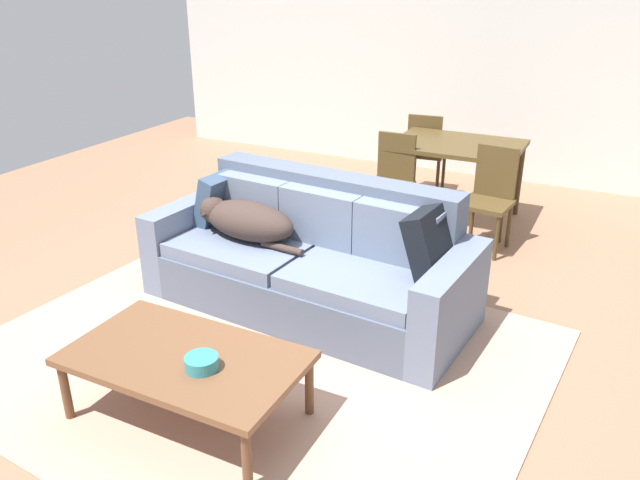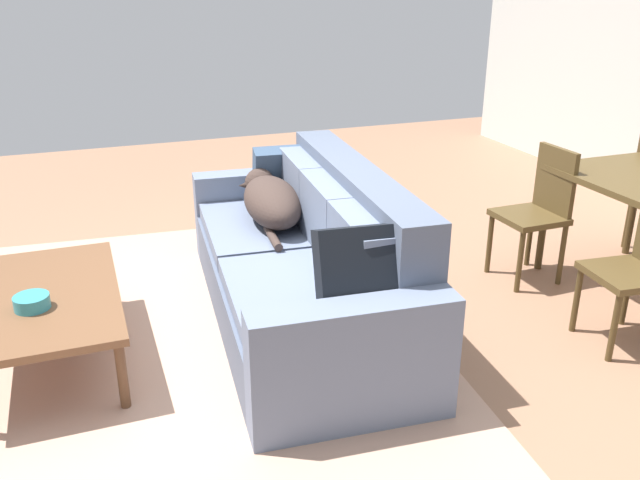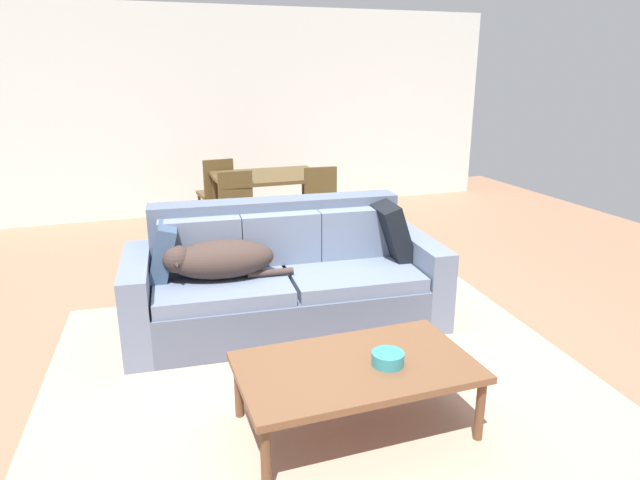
{
  "view_description": "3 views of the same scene",
  "coord_description": "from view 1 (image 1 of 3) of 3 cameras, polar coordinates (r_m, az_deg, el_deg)",
  "views": [
    {
      "loc": [
        1.78,
        -3.48,
        2.31
      ],
      "look_at": [
        0.04,
        -0.02,
        0.64
      ],
      "focal_mm": 35.55,
      "sensor_mm": 36.0,
      "label": 1
    },
    {
      "loc": [
        3.32,
        -0.99,
        1.99
      ],
      "look_at": [
        0.06,
        0.22,
        0.58
      ],
      "focal_mm": 37.62,
      "sensor_mm": 36.0,
      "label": 2
    },
    {
      "loc": [
        -1.23,
        -3.73,
        1.94
      ],
      "look_at": [
        0.1,
        0.06,
        0.7
      ],
      "focal_mm": 31.54,
      "sensor_mm": 36.0,
      "label": 3
    }
  ],
  "objects": [
    {
      "name": "ground_plane",
      "position": [
        4.55,
        -0.34,
        -7.24
      ],
      "size": [
        10.0,
        10.0,
        0.0
      ],
      "primitive_type": "plane",
      "color": "#93694F"
    },
    {
      "name": "dining_table",
      "position": [
        6.28,
        12.23,
        7.87
      ],
      "size": [
        1.2,
        0.9,
        0.77
      ],
      "color": "#4F3D1F",
      "rests_on": "ground"
    },
    {
      "name": "dining_chair_far_left",
      "position": [
        7.01,
        9.49,
        8.03
      ],
      "size": [
        0.44,
        0.44,
        0.9
      ],
      "rotation": [
        0.0,
        0.0,
        3.24
      ],
      "color": "#4F3D1F",
      "rests_on": "ground"
    },
    {
      "name": "back_partition",
      "position": [
        7.75,
        13.73,
        15.57
      ],
      "size": [
        8.0,
        0.12,
        2.7
      ],
      "primitive_type": "cube",
      "color": "silver",
      "rests_on": "ground"
    },
    {
      "name": "dining_chair_near_left",
      "position": [
        5.97,
        6.47,
        5.59
      ],
      "size": [
        0.41,
        0.41,
        0.91
      ],
      "rotation": [
        0.0,
        0.0,
        0.02
      ],
      "color": "#4F3D1F",
      "rests_on": "ground"
    },
    {
      "name": "dining_chair_near_right",
      "position": [
        5.73,
        15.06,
        3.99
      ],
      "size": [
        0.44,
        0.44,
        0.9
      ],
      "rotation": [
        0.0,
        0.0,
        -0.1
      ],
      "color": "#4F3D1F",
      "rests_on": "ground"
    },
    {
      "name": "bowl_on_coffee_table",
      "position": [
        3.37,
        -10.61,
        -10.8
      ],
      "size": [
        0.18,
        0.18,
        0.07
      ],
      "primitive_type": "cylinder",
      "color": "teal",
      "rests_on": "coffee_table"
    },
    {
      "name": "throw_pillow_by_left_arm",
      "position": [
        5.02,
        -9.07,
        3.68
      ],
      "size": [
        0.27,
        0.43,
        0.43
      ],
      "primitive_type": "cube",
      "rotation": [
        0.0,
        0.26,
        -0.1
      ],
      "color": "#374C66",
      "rests_on": "couch"
    },
    {
      "name": "coffee_table",
      "position": [
        3.54,
        -12.03,
        -10.59
      ],
      "size": [
        1.27,
        0.73,
        0.41
      ],
      "color": "brown",
      "rests_on": "ground"
    },
    {
      "name": "dog_on_left_cushion",
      "position": [
        4.69,
        -6.75,
        1.81
      ],
      "size": [
        0.92,
        0.41,
        0.28
      ],
      "rotation": [
        0.0,
        0.0,
        -0.08
      ],
      "color": "#3E2F2A",
      "rests_on": "couch"
    },
    {
      "name": "throw_pillow_by_right_arm",
      "position": [
        4.15,
        10.14,
        -0.33
      ],
      "size": [
        0.33,
        0.49,
        0.49
      ],
      "primitive_type": "cube",
      "rotation": [
        0.0,
        -0.33,
        -0.1
      ],
      "color": "black",
      "rests_on": "couch"
    },
    {
      "name": "area_rug",
      "position": [
        4.17,
        -5.91,
        -10.36
      ],
      "size": [
        3.7,
        3.1,
        0.01
      ],
      "primitive_type": "cube",
      "rotation": [
        0.0,
        0.0,
        -0.08
      ],
      "color": "tan",
      "rests_on": "ground"
    },
    {
      "name": "couch",
      "position": [
        4.61,
        -0.7,
        -1.91
      ],
      "size": [
        2.43,
        1.16,
        0.93
      ],
      "rotation": [
        0.0,
        0.0,
        -0.08
      ],
      "color": "#515B6F",
      "rests_on": "ground"
    }
  ]
}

